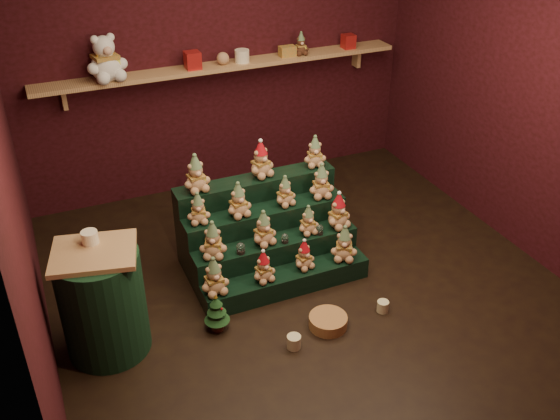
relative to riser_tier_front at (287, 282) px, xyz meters
name	(u,v)px	position (x,y,z in m)	size (l,w,h in m)	color
ground	(305,284)	(0.18, 0.02, -0.09)	(4.00, 4.00, 0.00)	black
back_wall	(218,50)	(0.18, 2.07, 1.31)	(4.00, 0.10, 2.80)	black
front_wall	(505,293)	(0.18, -2.03, 1.31)	(4.00, 0.10, 2.80)	black
left_wall	(3,182)	(-1.87, 0.02, 1.31)	(0.10, 4.00, 2.80)	black
right_wall	(532,88)	(2.23, 0.02, 1.31)	(0.10, 4.00, 2.80)	black
back_shelf	(224,66)	(0.18, 1.89, 1.20)	(3.60, 0.26, 0.24)	tan
riser_tier_front	(287,282)	(0.00, 0.00, 0.00)	(1.40, 0.22, 0.18)	black
riser_tier_midfront	(276,258)	(0.00, 0.22, 0.09)	(1.40, 0.22, 0.36)	black
riser_tier_midback	(266,236)	(0.00, 0.44, 0.18)	(1.40, 0.22, 0.54)	black
riser_tier_back	(256,214)	(0.00, 0.66, 0.27)	(1.40, 0.22, 0.72)	black
teddy_0	(214,276)	(-0.61, -0.01, 0.24)	(0.22, 0.20, 0.31)	tan
teddy_1	(263,266)	(-0.21, -0.01, 0.22)	(0.19, 0.17, 0.26)	tan
teddy_2	(304,255)	(0.16, 0.01, 0.22)	(0.18, 0.16, 0.25)	tan
teddy_3	(344,243)	(0.51, -0.01, 0.24)	(0.22, 0.20, 0.31)	tan
teddy_4	(213,240)	(-0.53, 0.21, 0.42)	(0.22, 0.20, 0.30)	tan
teddy_5	(263,228)	(-0.11, 0.21, 0.42)	(0.21, 0.19, 0.30)	tan
teddy_6	(308,220)	(0.29, 0.22, 0.40)	(0.18, 0.16, 0.25)	tan
teddy_7	(338,211)	(0.56, 0.21, 0.42)	(0.22, 0.20, 0.31)	tan
teddy_8	(198,208)	(-0.57, 0.45, 0.58)	(0.19, 0.17, 0.26)	tan
teddy_9	(238,200)	(-0.24, 0.43, 0.60)	(0.21, 0.19, 0.29)	tan
teddy_10	(285,191)	(0.18, 0.44, 0.58)	(0.19, 0.17, 0.26)	tan
teddy_11	(321,181)	(0.51, 0.44, 0.60)	(0.21, 0.19, 0.30)	tan
teddy_12	(196,173)	(-0.51, 0.65, 0.79)	(0.22, 0.20, 0.31)	tan
teddy_13	(261,159)	(0.06, 0.68, 0.79)	(0.22, 0.20, 0.31)	tan
teddy_14	(315,152)	(0.56, 0.67, 0.77)	(0.20, 0.18, 0.27)	tan
snow_globe_a	(241,248)	(-0.33, 0.16, 0.32)	(0.07, 0.07, 0.10)	black
snow_globe_b	(285,238)	(0.05, 0.16, 0.31)	(0.06, 0.06, 0.08)	black
snow_globe_c	(320,230)	(0.37, 0.16, 0.31)	(0.06, 0.06, 0.09)	black
side_table	(103,301)	(-1.44, -0.08, 0.33)	(0.64, 0.59, 0.85)	tan
table_ornament	(90,237)	(-1.44, 0.02, 0.80)	(0.11, 0.11, 0.09)	beige
mini_christmas_tree	(217,312)	(-0.66, -0.21, 0.07)	(0.19, 0.19, 0.33)	#422317
mug_left	(294,342)	(-0.22, -0.62, -0.04)	(0.10, 0.10, 0.10)	beige
mug_right	(383,306)	(0.58, -0.53, -0.04)	(0.09, 0.09, 0.09)	beige
wicker_basket	(328,321)	(0.11, -0.52, -0.04)	(0.29, 0.29, 0.09)	#AD7546
white_bear	(104,52)	(-0.92, 1.86, 1.49)	(0.37, 0.33, 0.51)	white
brown_bear	(301,44)	(0.98, 1.86, 1.34)	(0.16, 0.14, 0.22)	#452617
gift_tin_red_a	(193,60)	(-0.13, 1.87, 1.31)	(0.14, 0.14, 0.16)	#A61B19
gift_tin_cream	(242,56)	(0.36, 1.87, 1.29)	(0.14, 0.14, 0.12)	beige
gift_tin_red_b	(348,41)	(1.52, 1.87, 1.30)	(0.12, 0.12, 0.14)	#A61B19
shelf_plush_ball	(223,58)	(0.16, 1.87, 1.29)	(0.12, 0.12, 0.12)	tan
scarf_gift_box	(287,51)	(0.83, 1.87, 1.28)	(0.16, 0.10, 0.10)	orange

